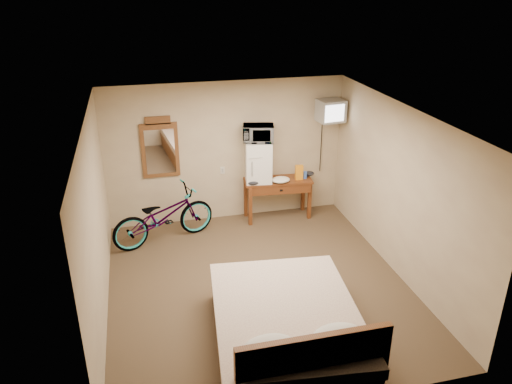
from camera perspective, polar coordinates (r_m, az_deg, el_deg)
room at (r=6.72m, az=0.23°, el=-1.71°), size 4.60×4.64×2.50m
desk at (r=8.95m, az=2.56°, el=0.57°), size 1.24×0.57×0.75m
mini_fridge at (r=8.74m, az=0.26°, el=3.52°), size 0.50×0.49×0.73m
microwave at (r=8.57m, az=0.27°, el=6.73°), size 0.59×0.46×0.29m
snack_bag at (r=8.91m, az=4.95°, el=2.25°), size 0.14×0.09×0.27m
blue_cup at (r=8.99m, az=5.61°, el=1.94°), size 0.07×0.07×0.13m
cloth_cream at (r=8.79m, az=2.85°, el=1.40°), size 0.33×0.25×0.10m
cloth_dark_a at (r=8.69m, az=-0.31°, el=1.13°), size 0.23×0.17×0.09m
cloth_dark_b at (r=9.13m, az=6.09°, el=2.11°), size 0.18×0.15×0.08m
crt_television at (r=8.83m, az=8.52°, el=9.17°), size 0.48×0.58×0.38m
wall_mirror at (r=8.60m, az=-10.92°, el=4.94°), size 0.63×0.04×1.06m
bicycle at (r=8.37m, az=-10.53°, el=-2.72°), size 1.86×1.13×0.92m
bed at (r=6.12m, az=3.60°, el=-15.26°), size 1.89×2.37×0.90m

